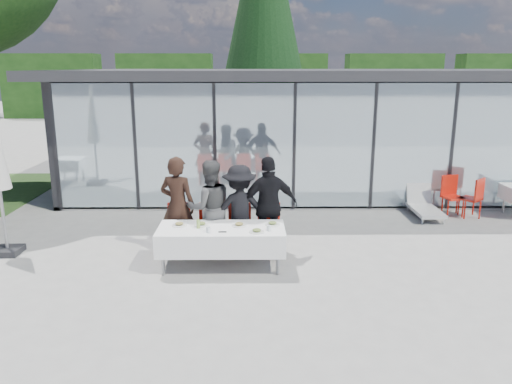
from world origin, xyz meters
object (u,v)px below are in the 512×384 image
diner_c (239,210)px  lounger (423,205)px  spare_chair_b (474,196)px  dining_table (221,239)px  juice_bottle (198,224)px  spare_chair_a (451,193)px  plate_c (239,225)px  diner_chair_b (210,226)px  conifer_tree (264,3)px  diner_chair_c (240,226)px  diner_b (210,208)px  plate_a (179,224)px  diner_chair_a (179,226)px  diner_a (178,206)px  plate_extra (257,231)px  folded_eyeglasses (222,232)px  plate_b (202,224)px  diner_chair_d (269,226)px  plate_d (272,224)px  diner_d (269,206)px

diner_c → lounger: size_ratio=1.31×
spare_chair_b → lounger: bearing=169.1°
spare_chair_b → dining_table: bearing=-153.0°
dining_table → juice_bottle: bearing=-176.0°
spare_chair_a → plate_c: bearing=-148.2°
diner_chair_b → conifer_tree: (1.32, 11.89, 5.45)m
spare_chair_b → diner_chair_c: bearing=-158.0°
diner_b → plate_a: size_ratio=6.85×
juice_bottle → diner_chair_a: bearing=120.8°
diner_a → spare_chair_a: bearing=-141.6°
plate_a → plate_c: (1.08, -0.03, 0.00)m
plate_a → juice_bottle: 0.39m
diner_b → conifer_tree: bearing=-110.8°
plate_extra → folded_eyeglasses: plate_extra is taller
diner_chair_c → plate_b: 0.95m
dining_table → diner_a: size_ratio=1.18×
conifer_tree → dining_table: bearing=-94.8°
diner_chair_c → spare_chair_b: size_ratio=1.00×
diner_c → plate_a: bearing=19.4°
diner_chair_c → folded_eyeglasses: size_ratio=6.96×
diner_b → plate_c: size_ratio=6.85×
dining_table → conifer_tree: bearing=85.2°
juice_bottle → spare_chair_b: size_ratio=0.16×
diner_chair_d → spare_chair_a: (4.53, 2.50, 0.00)m
diner_chair_b → plate_d: bearing=-27.2°
spare_chair_b → lounger: size_ratio=0.73×
plate_a → lounger: bearing=29.3°
diner_d → spare_chair_b: diner_d is taller
diner_chair_a → plate_b: bearing=-50.9°
diner_c → lounger: diner_c is taller
diner_c → spare_chair_b: bearing=-167.6°
diner_b → diner_chair_b: bearing=-104.5°
plate_a → plate_c: 1.08m
diner_chair_c → diner_a: bearing=-178.5°
plate_d → folded_eyeglasses: size_ratio=1.91×
juice_bottle → plate_extra: bearing=-12.9°
plate_d → diner_chair_c: bearing=135.1°
dining_table → diner_c: (0.31, 0.72, 0.33)m
spare_chair_a → spare_chair_b: (0.44, -0.27, 0.00)m
plate_a → spare_chair_b: (6.61, 2.87, -0.24)m
diner_chair_d → diner_chair_c: bearing=180.0°
diner_chair_c → plate_d: (0.61, -0.61, 0.24)m
spare_chair_a → conifer_tree: 11.69m
diner_chair_c → folded_eyeglasses: bearing=-105.2°
spare_chair_b → conifer_tree: size_ratio=0.09×
plate_a → diner_c: bearing=29.3°
diner_b → plate_extra: 1.33m
dining_table → diner_chair_b: 0.79m
dining_table → folded_eyeglasses: folded_eyeglasses is taller
diner_d → plate_d: size_ratio=7.10×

